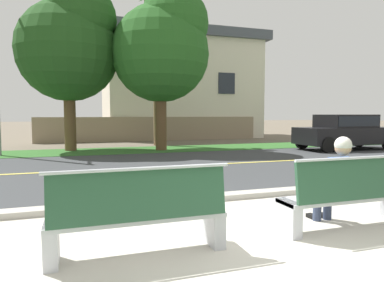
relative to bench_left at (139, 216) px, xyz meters
name	(u,v)px	position (x,y,z in m)	size (l,w,h in m)	color
ground_plane	(142,161)	(1.40, 7.68, -0.46)	(140.00, 140.00, 0.00)	#665B4C
sidewalk_pavement	(252,239)	(1.40, 0.08, -0.45)	(44.00, 3.60, 0.01)	beige
curb_edge	(199,199)	(1.40, 2.03, -0.40)	(44.00, 0.30, 0.11)	#ADA89E
street_asphalt	(151,167)	(1.40, 6.18, -0.46)	(52.00, 8.00, 0.01)	#383A3D
road_centre_line	(151,167)	(1.40, 6.18, -0.45)	(48.00, 0.14, 0.01)	#E0CC4C
far_verge_grass	(127,150)	(1.40, 11.21, -0.45)	(48.00, 2.80, 0.02)	#2D6026
bench_left	(139,216)	(0.00, 0.00, 0.00)	(1.92, 0.48, 1.01)	silver
bench_right	(350,196)	(2.80, 0.00, 0.00)	(1.92, 0.48, 1.01)	silver
seated_person_blue	(337,178)	(2.74, 0.17, 0.22)	(0.52, 0.68, 1.25)	#333D56
car_black_near	(345,130)	(10.54, 8.58, 0.39)	(4.30, 1.86, 1.54)	black
shade_tree_far_left	(71,43)	(-0.77, 11.77, 4.03)	(4.19, 4.19, 6.91)	brown
shade_tree_left	(164,46)	(2.94, 10.80, 3.97)	(4.13, 4.13, 6.82)	brown
palm_tree_tall	(156,15)	(3.15, 13.24, 5.93)	(2.09, 1.98, 7.95)	brown
garden_wall	(153,129)	(3.61, 16.29, 0.24)	(13.00, 0.36, 1.40)	gray
house_across_street	(178,86)	(6.07, 19.49, 3.05)	(10.63, 6.91, 6.93)	beige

